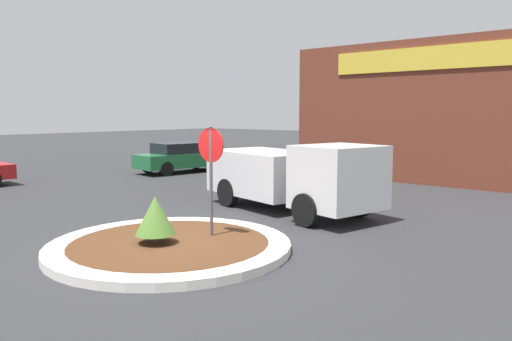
% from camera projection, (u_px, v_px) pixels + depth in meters
% --- Properties ---
extents(ground_plane, '(120.00, 120.00, 0.00)m').
position_uv_depth(ground_plane, '(170.00, 250.00, 10.50)').
color(ground_plane, '#2D2D30').
extents(traffic_island, '(5.09, 5.09, 0.18)m').
position_uv_depth(traffic_island, '(170.00, 246.00, 10.49)').
color(traffic_island, silver).
rests_on(traffic_island, ground_plane).
extents(stop_sign, '(0.75, 0.07, 2.57)m').
position_uv_depth(stop_sign, '(211.00, 163.00, 10.86)').
color(stop_sign, '#4C4C51').
rests_on(stop_sign, ground_plane).
extents(island_shrub, '(0.84, 0.84, 0.98)m').
position_uv_depth(island_shrub, '(155.00, 215.00, 10.32)').
color(island_shrub, brown).
rests_on(island_shrub, traffic_island).
extents(utility_truck, '(6.01, 3.27, 2.04)m').
position_uv_depth(utility_truck, '(291.00, 175.00, 14.47)').
color(utility_truck, silver).
rests_on(utility_truck, ground_plane).
extents(storefront_building, '(14.24, 6.07, 5.80)m').
position_uv_depth(storefront_building, '(476.00, 112.00, 21.25)').
color(storefront_building, brown).
rests_on(storefront_building, ground_plane).
extents(parked_sedan_green, '(2.46, 4.64, 1.44)m').
position_uv_depth(parked_sedan_green, '(181.00, 157.00, 24.15)').
color(parked_sedan_green, '#1E6638').
rests_on(parked_sedan_green, ground_plane).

